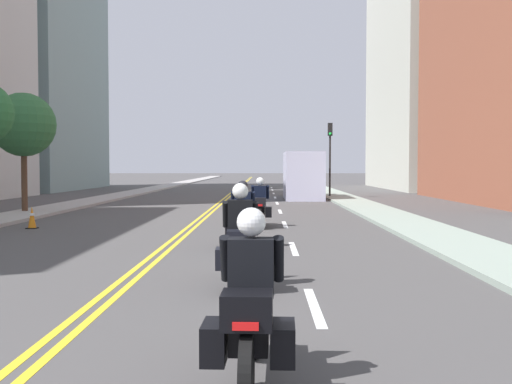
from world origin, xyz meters
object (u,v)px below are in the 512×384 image
object	(u,v)px
motorcycle_2	(243,220)
motorcycle_3	(260,207)
traffic_cone_2	(32,217)
parked_truck	(302,178)
street_tree_1	(23,125)
motorcycle_0	(251,313)
traffic_light_far	(330,146)
motorcycle_1	(240,246)

from	to	relation	value
motorcycle_2	motorcycle_3	bearing A→B (deg)	86.14
traffic_cone_2	parked_truck	bearing A→B (deg)	61.96
traffic_cone_2	street_tree_1	bearing A→B (deg)	113.29
motorcycle_0	motorcycle_2	world-z (taller)	motorcycle_2
traffic_cone_2	traffic_light_far	xyz separation A→B (m)	(11.41, 19.33, 2.86)
motorcycle_0	motorcycle_3	bearing A→B (deg)	91.81
motorcycle_1	motorcycle_3	size ratio (longest dim) A/B	0.98
street_tree_1	parked_truck	world-z (taller)	street_tree_1
motorcycle_1	motorcycle_3	world-z (taller)	motorcycle_1
motorcycle_0	parked_truck	world-z (taller)	parked_truck
traffic_light_far	parked_truck	distance (m)	2.94
motorcycle_3	traffic_cone_2	size ratio (longest dim) A/B	3.10
traffic_light_far	motorcycle_2	bearing A→B (deg)	-101.01
motorcycle_0	traffic_cone_2	world-z (taller)	motorcycle_0
parked_truck	street_tree_1	bearing A→B (deg)	-135.50
motorcycle_2	parked_truck	distance (m)	22.75
traffic_light_far	street_tree_1	size ratio (longest dim) A/B	0.94
traffic_cone_2	traffic_light_far	world-z (taller)	traffic_light_far
traffic_light_far	parked_truck	bearing A→B (deg)	-144.63
motorcycle_3	motorcycle_0	bearing A→B (deg)	-88.55
motorcycle_0	traffic_cone_2	size ratio (longest dim) A/B	3.07
motorcycle_3	street_tree_1	world-z (taller)	street_tree_1
traffic_cone_2	traffic_light_far	bearing A→B (deg)	59.44
motorcycle_0	motorcycle_3	xyz separation A→B (m)	(-0.01, 14.33, -0.01)
motorcycle_0	traffic_light_far	distance (m)	33.46
traffic_cone_2	motorcycle_0	bearing A→B (deg)	-62.50
traffic_cone_2	street_tree_1	size ratio (longest dim) A/B	0.14
motorcycle_2	traffic_cone_2	size ratio (longest dim) A/B	3.05
motorcycle_3	parked_truck	bearing A→B (deg)	83.42
motorcycle_1	street_tree_1	distance (m)	18.29
traffic_light_far	parked_truck	size ratio (longest dim) A/B	0.72
motorcycle_2	traffic_light_far	distance (m)	24.42
traffic_light_far	parked_truck	world-z (taller)	traffic_light_far
motorcycle_2	motorcycle_0	bearing A→B (deg)	-87.10
motorcycle_0	motorcycle_2	distance (m)	9.26
motorcycle_0	street_tree_1	distance (m)	22.29
motorcycle_2	motorcycle_3	distance (m)	5.09
motorcycle_1	motorcycle_3	distance (m)	9.85
parked_truck	traffic_light_far	bearing A→B (deg)	35.37
motorcycle_3	street_tree_1	bearing A→B (deg)	152.08
motorcycle_1	motorcycle_2	size ratio (longest dim) A/B	0.99
motorcycle_2	motorcycle_1	bearing A→B (deg)	-87.99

